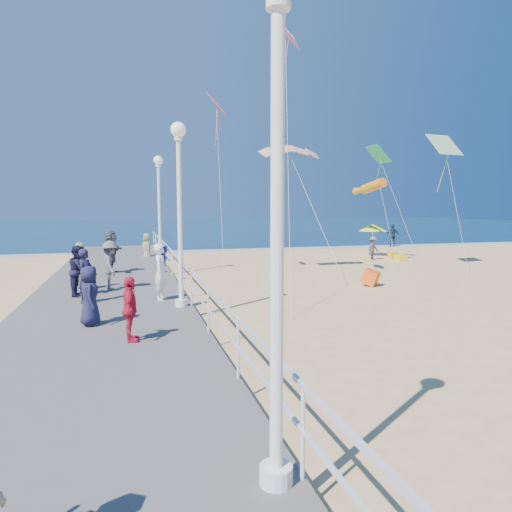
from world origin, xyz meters
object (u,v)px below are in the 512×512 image
object	(u,v)px
lamp_post_near	(277,173)
spectator_3	(130,309)
toddler_held	(165,259)
beach_walker_c	(147,248)
beach_chair_right	(401,258)
spectator_4	(90,296)
lamp_post_mid	(179,195)
beach_walker_a	(373,248)
beach_umbrella	(373,228)
spectator_5	(111,252)
woman_holding_toddler	(161,272)
beach_walker_b	(393,236)
box_kite	(371,279)
spectator_7	(79,271)
lamp_post_far	(159,200)
spectator_2	(110,265)
spectator_6	(82,266)
beach_chair_left	(393,255)
spectator_0	(86,276)

from	to	relation	value
lamp_post_near	spectator_3	distance (m)	6.44
toddler_held	beach_walker_c	world-z (taller)	toddler_held
lamp_post_near	beach_chair_right	distance (m)	24.87
spectator_4	beach_chair_right	bearing A→B (deg)	-56.75
lamp_post_mid	toddler_held	distance (m)	2.38
beach_walker_a	beach_umbrella	size ratio (longest dim) A/B	0.69
spectator_5	woman_holding_toddler	bearing A→B (deg)	-151.87
spectator_5	beach_walker_b	world-z (taller)	spectator_5
lamp_post_mid	beach_walker_b	bearing A→B (deg)	45.44
toddler_held	beach_walker_a	world-z (taller)	toddler_held
spectator_5	box_kite	distance (m)	11.33
spectator_7	beach_umbrella	distance (m)	20.77
lamp_post_near	beach_umbrella	distance (m)	27.08
lamp_post_far	lamp_post_near	bearing A→B (deg)	-90.00
spectator_2	spectator_6	size ratio (longest dim) A/B	1.04
beach_chair_left	woman_holding_toddler	bearing A→B (deg)	-143.90
spectator_0	beach_walker_c	size ratio (longest dim) A/B	0.94
woman_holding_toddler	spectator_7	xyz separation A→B (m)	(-2.56, 1.43, -0.05)
lamp_post_near	beach_chair_left	size ratio (longest dim) A/B	9.67
spectator_6	beach_walker_b	bearing A→B (deg)	-50.14
spectator_7	beach_chair_left	size ratio (longest dim) A/B	3.03
lamp_post_near	beach_umbrella	world-z (taller)	lamp_post_near
woman_holding_toddler	spectator_6	xyz separation A→B (m)	(-2.56, 2.59, -0.05)
lamp_post_far	spectator_3	size ratio (longest dim) A/B	3.72
spectator_5	beach_chair_right	xyz separation A→B (m)	(16.73, 3.23, -1.14)
spectator_5	spectator_7	size ratio (longest dim) A/B	1.13
spectator_3	beach_umbrella	xyz separation A→B (m)	(15.76, 17.19, 0.79)
spectator_5	spectator_6	distance (m)	4.05
spectator_2	spectator_0	bearing A→B (deg)	154.23
toddler_held	spectator_4	xyz separation A→B (m)	(-2.07, -2.86, -0.54)
spectator_0	spectator_5	distance (m)	6.42
toddler_held	spectator_2	distance (m)	2.78
lamp_post_mid	spectator_6	size ratio (longest dim) A/B	3.18
spectator_3	lamp_post_mid	bearing A→B (deg)	-21.88
beach_walker_a	spectator_5	bearing A→B (deg)	168.90
lamp_post_far	beach_walker_c	world-z (taller)	lamp_post_far
spectator_2	spectator_5	distance (m)	4.28
spectator_3	beach_umbrella	world-z (taller)	beach_umbrella
toddler_held	beach_umbrella	distance (m)	19.36
lamp_post_near	beach_walker_c	xyz separation A→B (m)	(-0.44, 23.20, -2.78)
beach_walker_b	spectator_2	bearing A→B (deg)	51.91
beach_chair_left	beach_walker_c	bearing A→B (deg)	173.18
lamp_post_mid	spectator_2	bearing A→B (deg)	121.75
spectator_3	lamp_post_near	bearing A→B (deg)	-163.56
spectator_4	beach_umbrella	bearing A→B (deg)	-50.32
beach_walker_c	spectator_4	bearing A→B (deg)	-22.37
toddler_held	spectator_0	bearing A→B (deg)	108.63
beach_walker_a	box_kite	size ratio (longest dim) A/B	2.48
woman_holding_toddler	toddler_held	world-z (taller)	woman_holding_toddler
spectator_5	beach_chair_right	bearing A→B (deg)	-65.71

